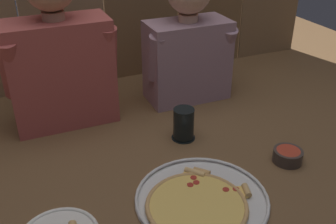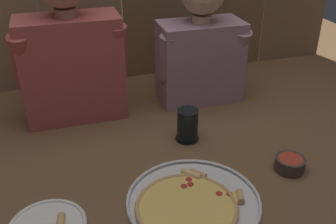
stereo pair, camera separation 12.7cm
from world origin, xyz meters
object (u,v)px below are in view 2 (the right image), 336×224
object	(u,v)px
drinking_glass	(188,125)
dipping_bowl	(290,163)
pizza_tray	(191,203)
diner_left	(70,47)
diner_right	(201,41)

from	to	relation	value
drinking_glass	dipping_bowl	size ratio (longest dim) A/B	1.22
drinking_glass	dipping_bowl	distance (m)	0.38
pizza_tray	diner_left	xyz separation A→B (m)	(-0.26, 0.65, 0.28)
drinking_glass	diner_right	size ratio (longest dim) A/B	0.22
pizza_tray	dipping_bowl	bearing A→B (deg)	10.52
pizza_tray	diner_right	world-z (taller)	diner_right
dipping_bowl	diner_left	size ratio (longest dim) A/B	0.16
diner_left	drinking_glass	bearing A→B (deg)	-39.49
dipping_bowl	diner_right	bearing A→B (deg)	99.94
diner_right	dipping_bowl	bearing A→B (deg)	-80.06
pizza_tray	drinking_glass	distance (m)	0.36
pizza_tray	dipping_bowl	xyz separation A→B (m)	(0.37, 0.07, 0.01)
pizza_tray	dipping_bowl	size ratio (longest dim) A/B	4.02
diner_left	diner_right	world-z (taller)	diner_left
drinking_glass	pizza_tray	bearing A→B (deg)	-107.48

